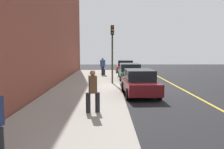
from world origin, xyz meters
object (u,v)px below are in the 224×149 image
Objects in this scene: parked_car_green at (130,72)px; pedestrian_blue_coat at (103,66)px; parked_car_maroon at (140,83)px; rolling_suitcase at (104,72)px; traffic_light_pole at (112,44)px; pedestrian_brown_coat at (93,90)px; parked_car_red at (125,67)px.

parked_car_green is 2.65× the size of pedestrian_blue_coat.
rolling_suitcase is (-10.73, -2.31, -0.34)m from parked_car_maroon.
parked_car_maroon is 5.03m from traffic_light_pole.
parked_car_red is at bearing 171.85° from pedestrian_brown_coat.
rolling_suitcase is (-15.20, 0.17, -0.66)m from pedestrian_brown_coat.
traffic_light_pole is (-4.17, -1.55, 2.34)m from parked_car_maroon.
rolling_suitcase is at bearing 161.56° from pedestrian_blue_coat.
pedestrian_blue_coat is at bearing 179.81° from pedestrian_brown_coat.
traffic_light_pole reaches higher than pedestrian_brown_coat.
traffic_light_pole reaches higher than parked_car_green.
parked_car_red is 2.49× the size of pedestrian_blue_coat.
parked_car_red and parked_car_maroon have the same top height.
parked_car_red is at bearing 169.87° from traffic_light_pole.
pedestrian_brown_coat is at bearing -6.10° from traffic_light_pole.
traffic_light_pole is at bearing -159.60° from parked_car_maroon.
parked_car_green is 1.06× the size of traffic_light_pole.
pedestrian_blue_coat is at bearing -42.52° from parked_car_red.
pedestrian_brown_coat is 8.92m from traffic_light_pole.
pedestrian_blue_coat reaches higher than parked_car_red.
pedestrian_brown_coat is (10.87, -2.46, 0.31)m from parked_car_green.
rolling_suitcase is (-4.33, -2.29, -0.35)m from parked_car_green.
parked_car_red and parked_car_green have the same top height.
parked_car_red is 17.71m from pedestrian_brown_coat.
parked_car_maroon is at bearing 12.13° from rolling_suitcase.
rolling_suitcase is (-6.56, -0.75, -2.68)m from traffic_light_pole.
traffic_light_pole is 7.13m from rolling_suitcase.
parked_car_green is at bearing 27.92° from rolling_suitcase.
pedestrian_brown_coat reaches higher than rolling_suitcase.
parked_car_green is 11.15m from pedestrian_brown_coat.
parked_car_green is 2.67× the size of pedestrian_brown_coat.
pedestrian_brown_coat is 0.40× the size of traffic_light_pole.
parked_car_green is 6.40m from parked_car_maroon.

